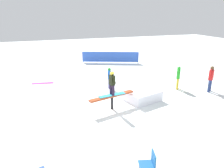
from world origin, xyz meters
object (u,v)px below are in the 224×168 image
object	(u,v)px
bystander_blue	(109,77)
bystander_green	(178,76)
bystander_red	(211,77)
loose_snowboard_magenta	(43,83)
folding_chair	(148,166)
rail_feature	(112,97)
main_rider_on_rail	(112,84)

from	to	relation	value
bystander_blue	bystander_green	distance (m)	4.41
bystander_red	loose_snowboard_magenta	distance (m)	11.13
bystander_red	folding_chair	world-z (taller)	bystander_red
loose_snowboard_magenta	folding_chair	distance (m)	10.90
rail_feature	bystander_green	bearing A→B (deg)	-178.47
main_rider_on_rail	loose_snowboard_magenta	world-z (taller)	main_rider_on_rail
bystander_green	loose_snowboard_magenta	distance (m)	9.21
loose_snowboard_magenta	bystander_green	bearing A→B (deg)	163.49
main_rider_on_rail	loose_snowboard_magenta	bearing A→B (deg)	-69.07
rail_feature	bystander_green	distance (m)	5.23
bystander_red	main_rider_on_rail	bearing A→B (deg)	147.63
bystander_blue	loose_snowboard_magenta	xyz separation A→B (m)	(4.09, -2.52, -0.76)
bystander_red	loose_snowboard_magenta	xyz separation A→B (m)	(9.80, -5.20, -0.90)
bystander_blue	rail_feature	bearing A→B (deg)	-0.19
loose_snowboard_magenta	folding_chair	size ratio (longest dim) A/B	1.67
main_rider_on_rail	loose_snowboard_magenta	xyz separation A→B (m)	(3.18, -5.58, -1.35)
main_rider_on_rail	loose_snowboard_magenta	distance (m)	6.57
rail_feature	folding_chair	distance (m)	5.05
bystander_green	loose_snowboard_magenta	size ratio (longest dim) A/B	1.02
bystander_green	folding_chair	bearing A→B (deg)	175.95
rail_feature	bystander_blue	bearing A→B (deg)	-121.17
main_rider_on_rail	folding_chair	size ratio (longest dim) A/B	1.67
rail_feature	bystander_green	xyz separation A→B (m)	(-5.01, -1.46, 0.19)
loose_snowboard_magenta	main_rider_on_rail	bearing A→B (deg)	129.86
bystander_red	bystander_blue	world-z (taller)	bystander_red
loose_snowboard_magenta	rail_feature	bearing A→B (deg)	129.86
bystander_green	loose_snowboard_magenta	bearing A→B (deg)	100.38
bystander_red	bystander_blue	xyz separation A→B (m)	(5.72, -2.68, -0.15)
rail_feature	bystander_green	world-z (taller)	bystander_green
bystander_blue	folding_chair	world-z (taller)	bystander_blue
bystander_blue	loose_snowboard_magenta	world-z (taller)	bystander_blue
main_rider_on_rail	folding_chair	xyz separation A→B (m)	(0.63, 5.01, -0.94)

